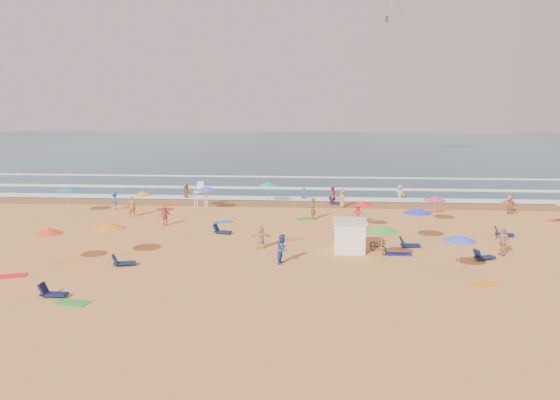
{
  "coord_description": "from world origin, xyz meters",
  "views": [
    {
      "loc": [
        2.49,
        -40.34,
        9.63
      ],
      "look_at": [
        -1.06,
        6.0,
        1.5
      ],
      "focal_mm": 35.0,
      "sensor_mm": 36.0,
      "label": 1
    }
  ],
  "objects": [
    {
      "name": "surf_foam",
      "position": [
        0.0,
        21.32,
        0.1
      ],
      "size": [
        200.0,
        18.7,
        0.05
      ],
      "color": "white",
      "rests_on": "ground"
    },
    {
      "name": "loungers",
      "position": [
        5.55,
        -1.83,
        0.17
      ],
      "size": [
        40.4,
        28.08,
        0.34
      ],
      "color": "#0E1D49",
      "rests_on": "ground"
    },
    {
      "name": "wet_sand",
      "position": [
        0.0,
        12.5,
        0.01
      ],
      "size": [
        220.0,
        220.0,
        0.0
      ],
      "primitive_type": "plane",
      "color": "olive",
      "rests_on": "ground"
    },
    {
      "name": "cabana",
      "position": [
        4.39,
        -4.86,
        1.0
      ],
      "size": [
        2.0,
        2.0,
        2.0
      ],
      "primitive_type": "cube",
      "color": "white",
      "rests_on": "ground"
    },
    {
      "name": "beach_umbrellas",
      "position": [
        -1.24,
        0.47,
        2.11
      ],
      "size": [
        50.22,
        23.94,
        0.77
      ],
      "color": "#3858FC",
      "rests_on": "ground"
    },
    {
      "name": "ocean",
      "position": [
        0.0,
        84.0,
        0.0
      ],
      "size": [
        220.0,
        140.0,
        0.18
      ],
      "primitive_type": "cube",
      "color": "#0C4756",
      "rests_on": "ground"
    },
    {
      "name": "lifeguard_stand",
      "position": [
        -8.92,
        10.02,
        1.05
      ],
      "size": [
        1.2,
        1.2,
        2.1
      ],
      "primitive_type": null,
      "color": "white",
      "rests_on": "ground"
    },
    {
      "name": "bicycle",
      "position": [
        6.29,
        -5.16,
        0.48
      ],
      "size": [
        1.46,
        1.9,
        0.96
      ],
      "primitive_type": "imported",
      "rotation": [
        0.0,
        0.0,
        0.52
      ],
      "color": "black",
      "rests_on": "ground"
    },
    {
      "name": "beachgoers",
      "position": [
        0.3,
        5.19,
        0.82
      ],
      "size": [
        47.27,
        25.31,
        2.14
      ],
      "color": "brown",
      "rests_on": "ground"
    },
    {
      "name": "ground",
      "position": [
        0.0,
        0.0,
        0.0
      ],
      "size": [
        220.0,
        220.0,
        0.0
      ],
      "primitive_type": "plane",
      "color": "gold",
      "rests_on": "ground"
    },
    {
      "name": "cabana_roof",
      "position": [
        4.39,
        -4.86,
        2.06
      ],
      "size": [
        2.2,
        2.2,
        0.12
      ],
      "primitive_type": "cube",
      "color": "silver",
      "rests_on": "cabana"
    },
    {
      "name": "towels",
      "position": [
        1.33,
        -1.05,
        0.01
      ],
      "size": [
        39.21,
        27.74,
        0.03
      ],
      "color": "red",
      "rests_on": "ground"
    }
  ]
}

